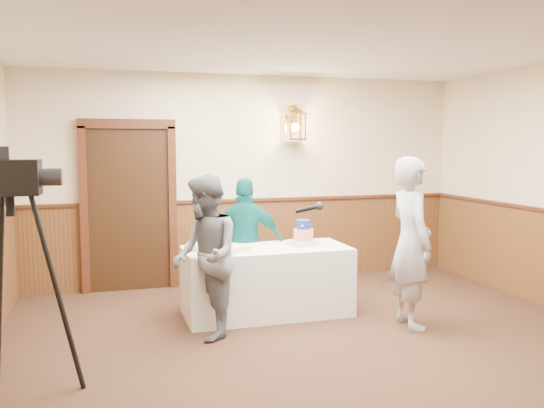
{
  "coord_description": "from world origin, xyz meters",
  "views": [
    {
      "loc": [
        -1.96,
        -4.07,
        1.89
      ],
      "look_at": [
        -0.22,
        1.7,
        1.25
      ],
      "focal_mm": 38.0,
      "sensor_mm": 36.0,
      "label": 1
    }
  ],
  "objects_px": {
    "baker": "(411,243)",
    "tv_camera_rig": "(14,292)",
    "assistant_p": "(246,242)",
    "tiered_cake": "(303,235)",
    "sheet_cake_yellow": "(233,249)",
    "interviewer": "(205,256)",
    "display_table": "(267,281)",
    "sheet_cake_green": "(201,247)"
  },
  "relations": [
    {
      "from": "sheet_cake_yellow",
      "to": "baker",
      "type": "height_order",
      "value": "baker"
    },
    {
      "from": "interviewer",
      "to": "tv_camera_rig",
      "type": "distance_m",
      "value": 1.82
    },
    {
      "from": "sheet_cake_yellow",
      "to": "interviewer",
      "type": "xyz_separation_m",
      "value": [
        -0.36,
        -0.39,
        0.02
      ]
    },
    {
      "from": "sheet_cake_yellow",
      "to": "tv_camera_rig",
      "type": "height_order",
      "value": "tv_camera_rig"
    },
    {
      "from": "baker",
      "to": "tv_camera_rig",
      "type": "distance_m",
      "value": 3.71
    },
    {
      "from": "tiered_cake",
      "to": "tv_camera_rig",
      "type": "bearing_deg",
      "value": -152.61
    },
    {
      "from": "interviewer",
      "to": "baker",
      "type": "height_order",
      "value": "baker"
    },
    {
      "from": "sheet_cake_green",
      "to": "interviewer",
      "type": "xyz_separation_m",
      "value": [
        -0.06,
        -0.58,
        0.01
      ]
    },
    {
      "from": "tv_camera_rig",
      "to": "display_table",
      "type": "bearing_deg",
      "value": 34.13
    },
    {
      "from": "assistant_p",
      "to": "interviewer",
      "type": "bearing_deg",
      "value": 75.98
    },
    {
      "from": "baker",
      "to": "sheet_cake_green",
      "type": "bearing_deg",
      "value": 70.98
    },
    {
      "from": "interviewer",
      "to": "assistant_p",
      "type": "height_order",
      "value": "interviewer"
    },
    {
      "from": "tv_camera_rig",
      "to": "interviewer",
      "type": "bearing_deg",
      "value": 32.2
    },
    {
      "from": "baker",
      "to": "assistant_p",
      "type": "xyz_separation_m",
      "value": [
        -1.41,
        1.3,
        -0.13
      ]
    },
    {
      "from": "display_table",
      "to": "interviewer",
      "type": "relative_size",
      "value": 1.13
    },
    {
      "from": "display_table",
      "to": "baker",
      "type": "xyz_separation_m",
      "value": [
        1.29,
        -0.83,
        0.5
      ]
    },
    {
      "from": "interviewer",
      "to": "sheet_cake_yellow",
      "type": "bearing_deg",
      "value": 137.47
    },
    {
      "from": "assistant_p",
      "to": "tiered_cake",
      "type": "bearing_deg",
      "value": 159.86
    },
    {
      "from": "sheet_cake_yellow",
      "to": "interviewer",
      "type": "bearing_deg",
      "value": -132.4
    },
    {
      "from": "tiered_cake",
      "to": "sheet_cake_green",
      "type": "height_order",
      "value": "tiered_cake"
    },
    {
      "from": "display_table",
      "to": "sheet_cake_yellow",
      "type": "distance_m",
      "value": 0.6
    },
    {
      "from": "tiered_cake",
      "to": "tv_camera_rig",
      "type": "xyz_separation_m",
      "value": [
        -2.8,
        -1.45,
        -0.07
      ]
    },
    {
      "from": "baker",
      "to": "assistant_p",
      "type": "bearing_deg",
      "value": 51.71
    },
    {
      "from": "sheet_cake_yellow",
      "to": "tv_camera_rig",
      "type": "xyz_separation_m",
      "value": [
        -1.95,
        -1.28,
        0.01
      ]
    },
    {
      "from": "interviewer",
      "to": "tv_camera_rig",
      "type": "bearing_deg",
      "value": -60.88
    },
    {
      "from": "display_table",
      "to": "baker",
      "type": "distance_m",
      "value": 1.62
    },
    {
      "from": "display_table",
      "to": "assistant_p",
      "type": "relative_size",
      "value": 1.21
    },
    {
      "from": "display_table",
      "to": "assistant_p",
      "type": "distance_m",
      "value": 0.61
    },
    {
      "from": "display_table",
      "to": "sheet_cake_green",
      "type": "relative_size",
      "value": 5.86
    },
    {
      "from": "interviewer",
      "to": "assistant_p",
      "type": "distance_m",
      "value": 1.21
    },
    {
      "from": "tiered_cake",
      "to": "assistant_p",
      "type": "height_order",
      "value": "assistant_p"
    },
    {
      "from": "sheet_cake_yellow",
      "to": "sheet_cake_green",
      "type": "distance_m",
      "value": 0.36
    },
    {
      "from": "baker",
      "to": "tv_camera_rig",
      "type": "height_order",
      "value": "tv_camera_rig"
    },
    {
      "from": "baker",
      "to": "sheet_cake_yellow",
      "type": "bearing_deg",
      "value": 72.7
    },
    {
      "from": "sheet_cake_green",
      "to": "interviewer",
      "type": "relative_size",
      "value": 0.19
    },
    {
      "from": "interviewer",
      "to": "tv_camera_rig",
      "type": "xyz_separation_m",
      "value": [
        -1.59,
        -0.89,
        -0.0
      ]
    },
    {
      "from": "display_table",
      "to": "tiered_cake",
      "type": "xyz_separation_m",
      "value": [
        0.43,
        0.02,
        0.49
      ]
    },
    {
      "from": "display_table",
      "to": "interviewer",
      "type": "distance_m",
      "value": 1.04
    },
    {
      "from": "interviewer",
      "to": "assistant_p",
      "type": "bearing_deg",
      "value": 146.65
    },
    {
      "from": "sheet_cake_green",
      "to": "interviewer",
      "type": "height_order",
      "value": "interviewer"
    },
    {
      "from": "display_table",
      "to": "assistant_p",
      "type": "height_order",
      "value": "assistant_p"
    },
    {
      "from": "tiered_cake",
      "to": "tv_camera_rig",
      "type": "distance_m",
      "value": 3.15
    }
  ]
}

